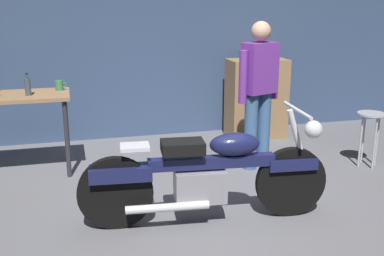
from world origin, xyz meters
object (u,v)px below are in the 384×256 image
(shop_stool, at_px, (371,125))
(bottle, at_px, (28,86))
(motorcycle, at_px, (208,173))
(mug_green_speckled, at_px, (59,85))
(wooden_dresser, at_px, (256,99))
(person_standing, at_px, (259,89))

(shop_stool, xyz_separation_m, bottle, (-3.75, 0.72, 0.50))
(motorcycle, distance_m, mug_green_speckled, 2.24)
(mug_green_speckled, distance_m, bottle, 0.39)
(motorcycle, distance_m, wooden_dresser, 2.74)
(motorcycle, relative_size, wooden_dresser, 1.99)
(motorcycle, distance_m, person_standing, 1.59)
(motorcycle, height_order, wooden_dresser, wooden_dresser)
(motorcycle, bearing_deg, wooden_dresser, 64.63)
(shop_stool, xyz_separation_m, wooden_dresser, (-0.81, 1.47, 0.05))
(person_standing, relative_size, wooden_dresser, 1.52)
(wooden_dresser, relative_size, bottle, 4.56)
(motorcycle, height_order, person_standing, person_standing)
(person_standing, distance_m, shop_stool, 1.38)
(wooden_dresser, bearing_deg, person_standing, -111.82)
(person_standing, distance_m, mug_green_speckled, 2.25)
(shop_stool, relative_size, mug_green_speckled, 5.17)
(motorcycle, xyz_separation_m, shop_stool, (2.22, 0.87, 0.05))
(wooden_dresser, xyz_separation_m, mug_green_speckled, (-2.63, -0.54, 0.41))
(mug_green_speckled, bearing_deg, shop_stool, -15.26)
(wooden_dresser, bearing_deg, motorcycle, -121.10)
(motorcycle, xyz_separation_m, mug_green_speckled, (-1.21, 1.81, 0.51))
(person_standing, distance_m, bottle, 2.52)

